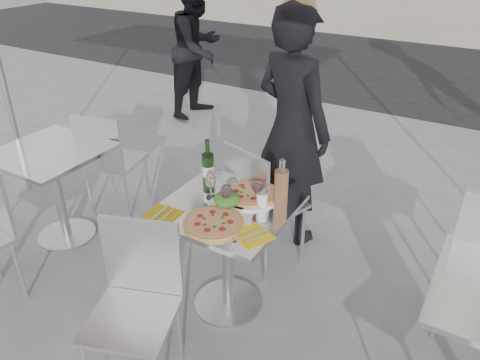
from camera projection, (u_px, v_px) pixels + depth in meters
The scene contains 21 objects.
ground at pixel (228, 304), 3.05m from camera, with size 80.00×80.00×0.00m, color slate.
street_asphalt at pixel (428, 69), 7.96m from camera, with size 24.00×5.00×0.00m, color black.
main_table at pixel (227, 236), 2.79m from camera, with size 0.72×0.72×0.75m.
side_table_left at pixel (55, 176), 3.45m from camera, with size 0.72×0.72×0.75m.
chair_far at pixel (258, 198), 3.14m from camera, with size 0.54×0.55×0.94m.
chair_near at pixel (137, 293), 2.36m from camera, with size 0.53×0.54×0.91m.
side_chair_lfar at pixel (108, 156), 3.76m from camera, with size 0.49×0.50×0.90m.
woman_diner at pixel (292, 129), 3.36m from camera, with size 0.64×0.42×1.77m, color black.
pedestrian_a at pixel (198, 48), 5.71m from camera, with size 0.82×0.64×1.69m, color black.
pizza_near at pixel (214, 223), 2.52m from camera, with size 0.33×0.33×0.02m.
pizza_far at pixel (250, 194), 2.78m from camera, with size 0.35×0.35×0.03m.
salad_plate at pixel (227, 200), 2.67m from camera, with size 0.22×0.22×0.09m.
wine_bottle at pixel (208, 167), 2.87m from camera, with size 0.07×0.08×0.29m.
carafe at pixel (281, 187), 2.64m from camera, with size 0.08×0.08×0.29m.
sugar_shaker at pixel (262, 199), 2.65m from camera, with size 0.06×0.06×0.11m.
wineglass_white_a at pixel (211, 182), 2.72m from camera, with size 0.07×0.07×0.16m.
wineglass_white_b at pixel (232, 185), 2.68m from camera, with size 0.07×0.07×0.16m.
wineglass_red_a at pixel (226, 192), 2.61m from camera, with size 0.07×0.07×0.16m.
wineglass_red_b at pixel (258, 187), 2.65m from camera, with size 0.07×0.07×0.16m.
napkin_left at pixel (162, 215), 2.60m from camera, with size 0.19×0.20×0.01m.
napkin_right at pixel (253, 235), 2.43m from camera, with size 0.24×0.24×0.01m.
Camera 1 is at (1.22, -1.93, 2.17)m, focal length 35.00 mm.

